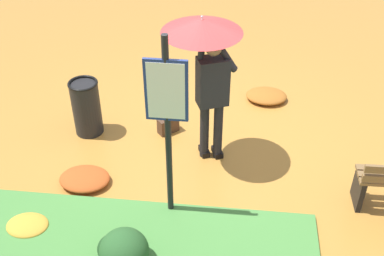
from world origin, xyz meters
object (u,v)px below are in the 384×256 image
at_px(person_with_umbrella, 207,55).
at_px(info_sign_post, 167,112).
at_px(handbag, 168,125).
at_px(trash_bin, 86,107).

bearing_deg(person_with_umbrella, info_sign_post, 74.00).
distance_m(person_with_umbrella, handbag, 1.61).
bearing_deg(handbag, person_with_umbrella, 139.51).
distance_m(info_sign_post, handbag, 2.07).
bearing_deg(info_sign_post, person_with_umbrella, -106.00).
xyz_separation_m(handbag, trash_bin, (1.15, 0.11, 0.29)).
bearing_deg(info_sign_post, handbag, -80.35).
height_order(person_with_umbrella, trash_bin, person_with_umbrella).
relative_size(person_with_umbrella, handbag, 5.53).
xyz_separation_m(person_with_umbrella, info_sign_post, (0.31, 1.08, -0.11)).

